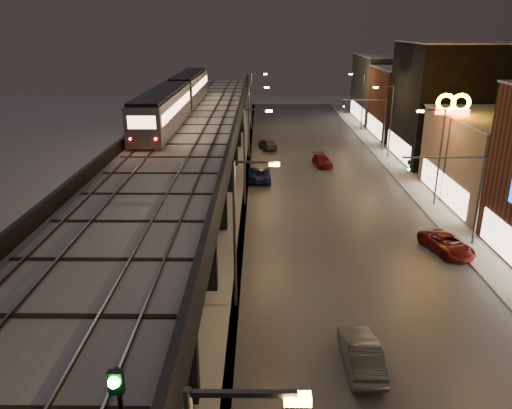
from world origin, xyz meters
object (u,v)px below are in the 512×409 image
object	(u,v)px
car_mid_silver	(259,174)
car_onc_white	(322,161)
subway_train	(178,97)
car_far_white	(268,144)
rail_signal	(119,404)
car_near_white	(361,354)
car_onc_dark	(447,244)

from	to	relation	value
car_mid_silver	car_onc_white	size ratio (longest dim) A/B	1.21
subway_train	car_onc_white	xyz separation A→B (m)	(16.65, 1.32, -7.76)
car_far_white	rail_signal	bearing A→B (deg)	70.90
subway_train	car_far_white	xyz separation A→B (m)	(10.24, 9.96, -7.64)
subway_train	rail_signal	distance (m)	48.97
rail_signal	car_near_white	xyz separation A→B (m)	(7.77, 12.35, -7.85)
car_far_white	car_onc_dark	distance (m)	35.30
rail_signal	car_far_white	xyz separation A→B (m)	(3.84, 58.51, -7.87)
car_far_white	car_onc_dark	xyz separation A→B (m)	(12.75, -32.92, -0.07)
car_onc_white	car_mid_silver	bearing A→B (deg)	-149.02
rail_signal	subway_train	bearing A→B (deg)	97.51
car_onc_dark	car_onc_white	world-z (taller)	car_onc_dark
car_mid_silver	car_far_white	size ratio (longest dim) A/B	1.20
subway_train	car_onc_white	bearing A→B (deg)	4.53
subway_train	car_mid_silver	distance (m)	12.85
rail_signal	car_onc_dark	xyz separation A→B (m)	(16.59, 25.59, -7.94)
car_mid_silver	car_onc_white	xyz separation A→B (m)	(7.49, 6.06, -0.10)
rail_signal	car_onc_white	world-z (taller)	rail_signal
car_far_white	car_onc_white	xyz separation A→B (m)	(6.41, -8.64, -0.12)
subway_train	car_near_white	xyz separation A→B (m)	(14.17, -36.20, -7.62)
subway_train	car_mid_silver	size ratio (longest dim) A/B	7.03
car_near_white	car_mid_silver	bearing A→B (deg)	-81.94
rail_signal	car_onc_white	size ratio (longest dim) A/B	0.66
car_onc_dark	car_onc_white	bearing A→B (deg)	88.03
rail_signal	car_onc_dark	bearing A→B (deg)	57.05
subway_train	rail_signal	bearing A→B (deg)	-82.49
rail_signal	car_mid_silver	bearing A→B (deg)	86.40
subway_train	car_near_white	world-z (taller)	subway_train
subway_train	car_onc_dark	size ratio (longest dim) A/B	7.57
car_far_white	car_onc_dark	size ratio (longest dim) A/B	0.90
car_near_white	car_onc_white	size ratio (longest dim) A/B	1.09
car_mid_silver	car_onc_dark	xyz separation A→B (m)	(13.83, -18.22, -0.05)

